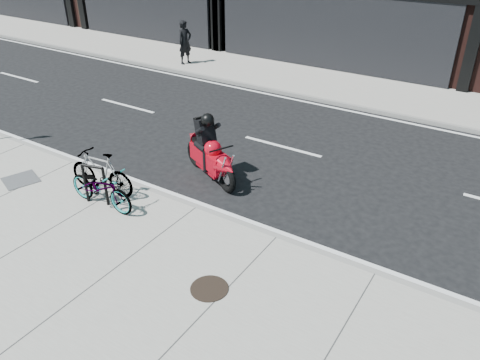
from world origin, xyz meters
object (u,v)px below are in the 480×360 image
Objects in this scene: bicycle_front at (101,187)px; bicycle_rear at (101,172)px; motorcycle at (212,154)px; manhole_cover at (209,288)px; utility_grate at (21,180)px; pedestrian at (185,42)px; bike_rack at (95,181)px.

bicycle_rear is (-0.43, 0.42, 0.05)m from bicycle_front.
motorcycle reaches higher than bicycle_rear.
bicycle_front is 0.60m from bicycle_rear.
manhole_cover is 0.88× the size of utility_grate.
manhole_cover is (2.30, -3.31, -0.55)m from motorcycle.
manhole_cover is at bearing -5.67° from utility_grate.
bicycle_front is 2.67× the size of manhole_cover.
bicycle_front is 1.03× the size of bicycle_rear.
bicycle_rear reaches higher than utility_grate.
pedestrian is 2.71× the size of manhole_cover.
utility_grate is (-2.35, -0.30, -0.54)m from bike_rack.
bicycle_rear is 2.60× the size of manhole_cover.
pedestrian reaches higher than motorcycle.
manhole_cover is 6.07m from utility_grate.
pedestrian reaches higher than manhole_cover.
utility_grate is at bearing 174.33° from manhole_cover.
manhole_cover is (9.06, -10.80, -0.89)m from pedestrian.
motorcycle is 3.21× the size of manhole_cover.
bicycle_front is 2.71m from motorcycle.
bicycle_rear is at bearing 18.27° from utility_grate.
manhole_cover is (3.92, -1.30, -0.51)m from bicycle_rear.
bicycle_rear reaches higher than bike_rack.
bike_rack is at bearing 24.20° from bicycle_rear.
bicycle_rear is 2.59m from motorcycle.
bike_rack is 0.55× the size of bicycle_rear.
bike_rack is 0.44× the size of motorcycle.
motorcycle is at bearing 124.82° from manhole_cover.
pedestrian is at bearing 28.79° from bicycle_front.
utility_grate is at bearing -149.79° from pedestrian.
manhole_cover and utility_grate have the same top height.
motorcycle is at bearing 60.22° from bike_rack.
bike_rack is 3.83m from manhole_cover.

